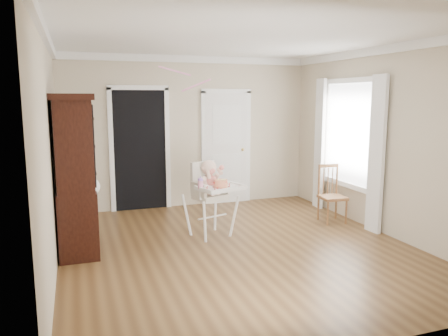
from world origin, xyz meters
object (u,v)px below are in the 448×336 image
object	(u,v)px
cake	(221,184)
sippy_cup	(201,183)
high_chair	(210,190)
china_cabinet	(76,173)
dining_chair	(332,195)

from	to	relation	value
cake	sippy_cup	world-z (taller)	sippy_cup
high_chair	china_cabinet	distance (m)	1.83
high_chair	china_cabinet	xyz separation A→B (m)	(-1.80, 0.04, 0.34)
dining_chair	cake	bearing A→B (deg)	-166.58
high_chair	sippy_cup	world-z (taller)	high_chair
sippy_cup	cake	bearing A→B (deg)	-0.95
sippy_cup	dining_chair	world-z (taller)	sippy_cup
cake	dining_chair	world-z (taller)	dining_chair
cake	sippy_cup	bearing A→B (deg)	179.05
dining_chair	high_chair	bearing A→B (deg)	-173.53
high_chair	cake	distance (m)	0.29
high_chair	china_cabinet	bearing A→B (deg)	161.15
sippy_cup	dining_chair	xyz separation A→B (m)	(2.27, 0.32, -0.41)
cake	china_cabinet	world-z (taller)	china_cabinet
cake	dining_chair	size ratio (longest dim) A/B	0.26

